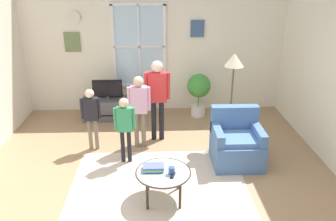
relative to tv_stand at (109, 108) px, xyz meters
name	(u,v)px	position (x,y,z in m)	size (l,w,h in m)	color
ground_plane	(156,191)	(0.96, -2.57, -0.23)	(6.04, 6.75, 0.02)	#9E7A56
back_wall	(154,47)	(0.95, 0.56, 1.16)	(5.44, 0.17, 2.76)	silver
area_rug	(159,183)	(1.01, -2.41, -0.22)	(2.52, 1.86, 0.01)	#C6B29E
tv_stand	(109,108)	(0.00, 0.00, 0.00)	(1.08, 0.46, 0.44)	#4C4C51
television	(107,89)	(0.00, 0.00, 0.43)	(0.60, 0.08, 0.40)	#4C4C4C
armchair	(236,144)	(2.25, -1.83, 0.11)	(0.76, 0.74, 0.87)	#476B9E
coffee_table	(163,174)	(1.06, -2.76, 0.18)	(0.74, 0.74, 0.43)	#99B2B7
book_stack	(154,168)	(0.93, -2.71, 0.24)	(0.28, 0.19, 0.07)	#3D36AE
cup	(172,171)	(1.17, -2.81, 0.26)	(0.08, 0.08, 0.10)	#334C8C
remote_near_books	(173,175)	(1.18, -2.85, 0.22)	(0.04, 0.14, 0.02)	black
person_pink_shirt	(139,104)	(0.70, -1.27, 0.59)	(0.39, 0.18, 1.28)	#726656
person_black_shirt	(91,112)	(-0.10, -1.32, 0.47)	(0.33, 0.15, 1.10)	#726656
person_red_shirt	(157,92)	(1.01, -0.99, 0.70)	(0.44, 0.20, 1.47)	black
person_green_shirt	(125,123)	(0.49, -1.76, 0.47)	(0.33, 0.15, 1.10)	black
potted_plant_by_window	(199,89)	(1.87, 0.07, 0.37)	(0.49, 0.49, 0.91)	silver
floor_lamp	(234,69)	(2.29, -1.10, 1.13)	(0.32, 0.32, 1.61)	black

